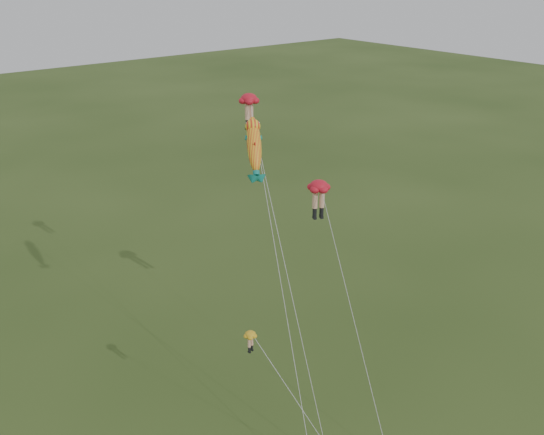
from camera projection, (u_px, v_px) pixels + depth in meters
legs_kite_red_high at (250, 109)px, 37.97m from camera, size 5.84×13.25×19.97m
legs_kite_red_mid at (320, 192)px, 39.77m from camera, size 4.41×11.38×14.39m
legs_kite_yellow at (259, 349)px, 33.23m from camera, size 3.63×6.01×9.00m
fish_kite at (255, 146)px, 33.48m from camera, size 2.25×8.33×19.85m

